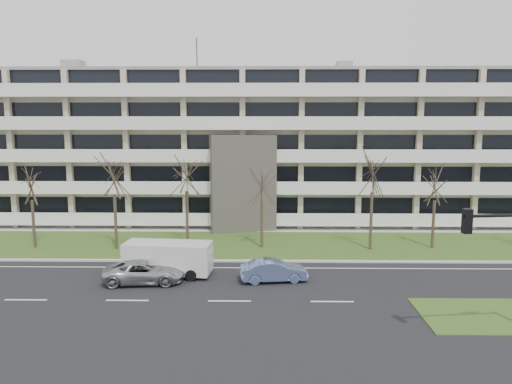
{
  "coord_description": "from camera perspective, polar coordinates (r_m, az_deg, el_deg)",
  "views": [
    {
      "loc": [
        1.99,
        -27.82,
        10.64
      ],
      "look_at": [
        1.4,
        10.0,
        4.95
      ],
      "focal_mm": 35.0,
      "sensor_mm": 36.0,
      "label": 1
    }
  ],
  "objects": [
    {
      "name": "grass_median",
      "position": [
        30.39,
        24.75,
        -12.7
      ],
      "size": [
        7.0,
        5.0,
        0.06
      ],
      "primitive_type": "cube",
      "color": "#2F4A18",
      "rests_on": "ground"
    },
    {
      "name": "lane_edge_line",
      "position": [
        35.98,
        -2.34,
        -8.64
      ],
      "size": [
        90.0,
        0.12,
        0.01
      ],
      "primitive_type": "cube",
      "color": "white",
      "rests_on": "ground"
    },
    {
      "name": "curb",
      "position": [
        37.4,
        -2.21,
        -7.88
      ],
      "size": [
        90.0,
        0.35,
        0.12
      ],
      "primitive_type": "cube",
      "color": "#B2B2AD",
      "rests_on": "ground"
    },
    {
      "name": "apartment_building",
      "position": [
        53.26,
        -1.26,
        5.3
      ],
      "size": [
        60.5,
        15.1,
        18.75
      ],
      "color": "#BAAD91",
      "rests_on": "ground"
    },
    {
      "name": "ground",
      "position": [
        29.85,
        -3.06,
        -12.34
      ],
      "size": [
        160.0,
        160.0,
        0.0
      ],
      "primitive_type": "plane",
      "color": "black",
      "rests_on": "ground"
    },
    {
      "name": "grass_verge",
      "position": [
        42.22,
        -1.84,
        -6.0
      ],
      "size": [
        90.0,
        10.0,
        0.06
      ],
      "primitive_type": "cube",
      "color": "#2F4A18",
      "rests_on": "ground"
    },
    {
      "name": "white_van",
      "position": [
        34.5,
        -9.91,
        -7.19
      ],
      "size": [
        6.0,
        2.8,
        2.26
      ],
      "rotation": [
        0.0,
        0.0,
        -0.09
      ],
      "color": "silver",
      "rests_on": "ground"
    },
    {
      "name": "tree_3",
      "position": [
        41.25,
        -8.0,
        2.56
      ],
      "size": [
        4.11,
        4.11,
        8.22
      ],
      "color": "#382B21",
      "rests_on": "ground"
    },
    {
      "name": "tree_5",
      "position": [
        40.52,
        13.21,
        2.56
      ],
      "size": [
        4.22,
        4.22,
        8.44
      ],
      "color": "#382B21",
      "rests_on": "ground"
    },
    {
      "name": "blue_sedan",
      "position": [
        32.97,
        2.03,
        -8.96
      ],
      "size": [
        4.53,
        2.13,
        1.44
      ],
      "primitive_type": "imported",
      "rotation": [
        0.0,
        0.0,
        1.71
      ],
      "color": "#6F84C0",
      "rests_on": "ground"
    },
    {
      "name": "tree_1",
      "position": [
        44.0,
        -24.36,
        1.13
      ],
      "size": [
        3.56,
        3.56,
        7.12
      ],
      "color": "#382B21",
      "rests_on": "ground"
    },
    {
      "name": "tree_4",
      "position": [
        40.19,
        0.67,
        1.19
      ],
      "size": [
        3.53,
        3.53,
        7.07
      ],
      "color": "#382B21",
      "rests_on": "ground"
    },
    {
      "name": "sidewalk",
      "position": [
        47.56,
        -1.53,
        -4.32
      ],
      "size": [
        90.0,
        2.0,
        0.08
      ],
      "primitive_type": "cube",
      "color": "#B2B2AD",
      "rests_on": "ground"
    },
    {
      "name": "tree_2",
      "position": [
        41.19,
        -15.97,
        2.18
      ],
      "size": [
        4.05,
        4.05,
        8.11
      ],
      "color": "#382B21",
      "rests_on": "ground"
    },
    {
      "name": "tree_6",
      "position": [
        42.53,
        19.83,
        1.11
      ],
      "size": [
        3.54,
        3.54,
        7.08
      ],
      "color": "#382B21",
      "rests_on": "ground"
    },
    {
      "name": "silver_pickup",
      "position": [
        33.46,
        -12.64,
        -8.91
      ],
      "size": [
        5.33,
        2.79,
        1.43
      ],
      "primitive_type": "imported",
      "rotation": [
        0.0,
        0.0,
        1.65
      ],
      "color": "#A4A7AB",
      "rests_on": "ground"
    }
  ]
}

